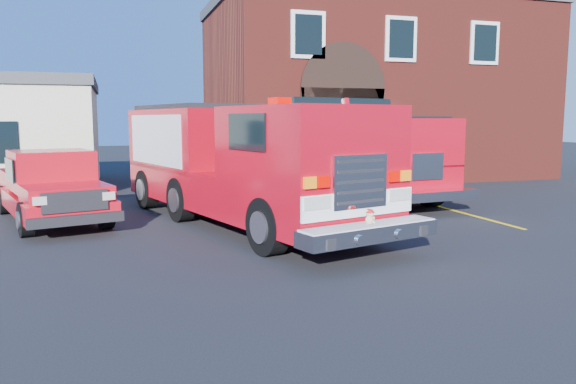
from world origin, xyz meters
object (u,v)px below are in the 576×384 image
object	(u,v)px
fire_engine	(238,161)
secondary_truck	(348,151)
pickup_truck	(51,188)
fire_station	(369,89)

from	to	relation	value
fire_engine	secondary_truck	bearing A→B (deg)	39.31
pickup_truck	secondary_truck	xyz separation A→B (m)	(9.73, 2.17, 0.72)
pickup_truck	secondary_truck	size ratio (longest dim) A/B	0.66
fire_engine	secondary_truck	size ratio (longest dim) A/B	1.13
fire_station	secondary_truck	world-z (taller)	fire_station
fire_station	pickup_truck	size ratio (longest dim) A/B	2.41
fire_station	fire_engine	world-z (taller)	fire_station
pickup_truck	secondary_truck	distance (m)	9.99
pickup_truck	fire_station	bearing A→B (deg)	34.38
fire_engine	fire_station	bearing A→B (deg)	51.20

